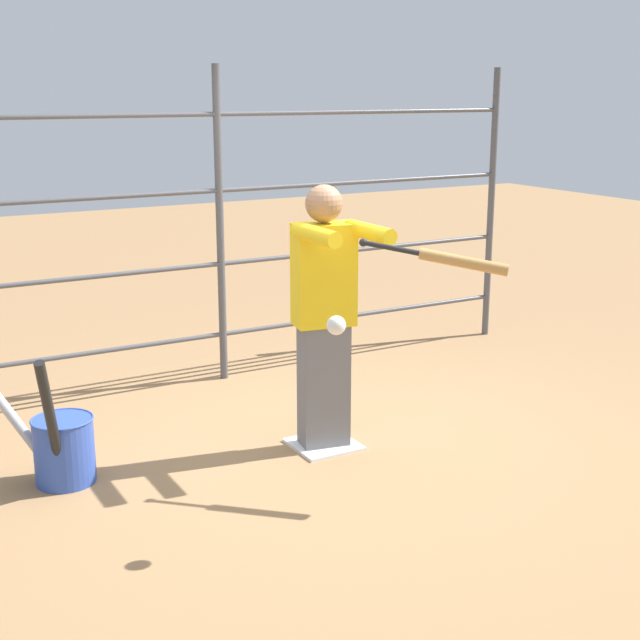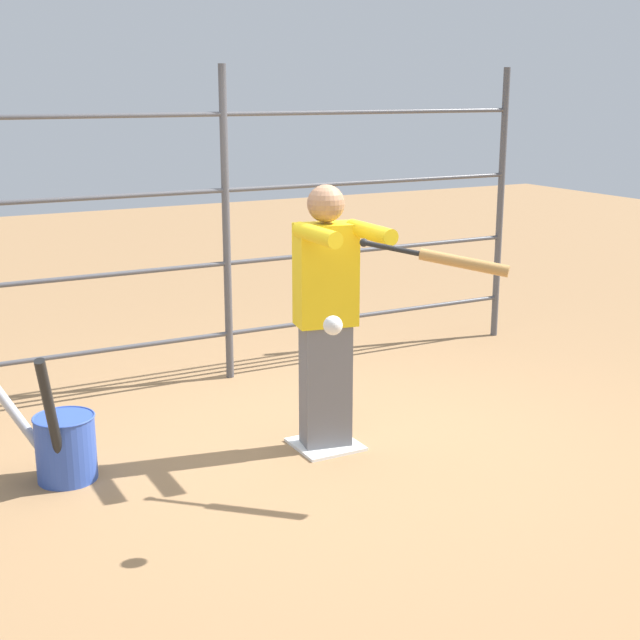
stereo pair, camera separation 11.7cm
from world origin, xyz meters
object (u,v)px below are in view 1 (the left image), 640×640
Objects in this scene: batter at (325,310)px; baseball_bat_swinging at (451,259)px; bat_bucket at (61,447)px; softball_in_flight at (336,325)px.

baseball_bat_swinging is (-0.34, 0.79, 0.42)m from batter.
bat_bucket is at bearing -29.15° from baseball_bat_swinging.
baseball_bat_swinging is at bearing 113.48° from batter.
softball_in_flight is at bearing 129.10° from bat_bucket.
baseball_bat_swinging reaches higher than softball_in_flight.
batter is 2.64× the size of baseball_bat_swinging.
batter reaches higher than bat_bucket.
baseball_bat_swinging is 6.62× the size of softball_in_flight.
bat_bucket is (1.07, -1.32, -0.90)m from softball_in_flight.
baseball_bat_swinging is at bearing 150.85° from bat_bucket.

